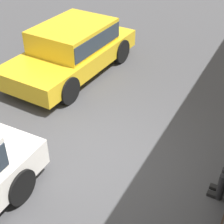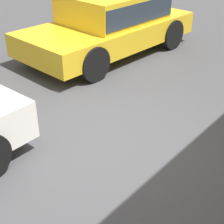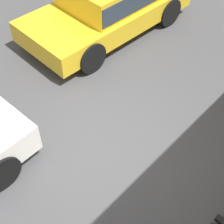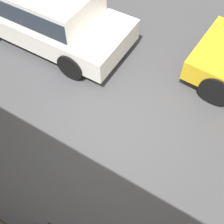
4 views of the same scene
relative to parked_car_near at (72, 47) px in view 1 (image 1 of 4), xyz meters
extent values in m
plane|color=#424244|center=(2.84, 2.44, -0.76)|extent=(60.00, 60.00, 0.00)
cylinder|color=black|center=(2.75, 4.79, -0.49)|extent=(0.12, 0.12, 0.54)
cube|color=black|center=(2.75, 4.71, -0.72)|extent=(0.10, 0.24, 0.07)
cylinder|color=black|center=(2.57, 4.79, -0.49)|extent=(0.12, 0.12, 0.54)
cube|color=black|center=(2.57, 4.71, -0.72)|extent=(0.10, 0.24, 0.07)
cube|color=gold|center=(0.08, 0.00, -0.25)|extent=(4.25, 2.05, 0.48)
cube|color=gold|center=(-0.09, 0.00, 0.30)|extent=(2.25, 1.72, 0.61)
cube|color=#28333D|center=(-0.09, 0.00, 0.30)|extent=(2.20, 1.76, 0.43)
cylinder|color=black|center=(1.41, 0.80, -0.41)|extent=(0.71, 0.22, 0.70)
cylinder|color=black|center=(1.32, -0.95, -0.41)|extent=(0.71, 0.22, 0.70)
cylinder|color=black|center=(-1.16, 0.94, -0.41)|extent=(0.71, 0.22, 0.70)
cylinder|color=black|center=(-1.26, -0.81, -0.41)|extent=(0.71, 0.22, 0.70)
cylinder|color=black|center=(4.37, 1.77, -0.43)|extent=(0.65, 0.18, 0.65)
camera|label=1|loc=(7.20, 5.04, 3.93)|focal=55.00mm
camera|label=2|loc=(5.87, 5.04, 2.07)|focal=55.00mm
camera|label=3|loc=(5.35, 5.04, 4.12)|focal=55.00mm
camera|label=4|loc=(1.33, 5.04, 4.04)|focal=45.00mm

